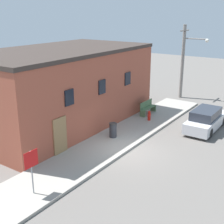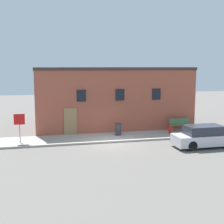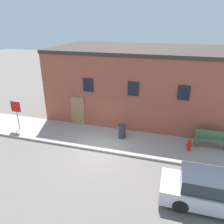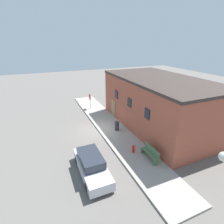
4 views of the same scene
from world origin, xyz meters
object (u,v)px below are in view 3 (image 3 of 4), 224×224
(fire_hydrant, at_px, (189,145))
(trash_bin, at_px, (122,131))
(bench, at_px, (211,139))
(parked_car, at_px, (215,192))
(stop_sign, at_px, (16,110))

(fire_hydrant, height_order, trash_bin, trash_bin)
(bench, relative_size, trash_bin, 1.95)
(fire_hydrant, bearing_deg, parked_car, -77.53)
(fire_hydrant, xyz_separation_m, parked_car, (0.85, -3.86, 0.21))
(bench, height_order, parked_car, parked_car)
(stop_sign, distance_m, trash_bin, 7.30)
(stop_sign, height_order, parked_car, stop_sign)
(fire_hydrant, distance_m, trash_bin, 4.12)
(bench, xyz_separation_m, trash_bin, (-5.34, -0.44, -0.04))
(stop_sign, xyz_separation_m, parked_car, (12.16, -3.51, -0.85))
(bench, bearing_deg, parked_car, -94.74)
(trash_bin, xyz_separation_m, parked_car, (4.95, -4.24, 0.09))
(fire_hydrant, bearing_deg, trash_bin, 174.76)
(stop_sign, bearing_deg, fire_hydrant, 1.79)
(bench, relative_size, parked_car, 0.40)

